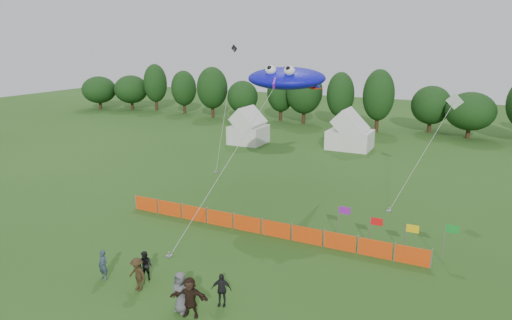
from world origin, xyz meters
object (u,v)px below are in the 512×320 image
at_px(barrier_fence, 261,227).
at_px(spectator_a, 103,265).
at_px(spectator_d, 221,290).
at_px(spectator_e, 181,292).
at_px(stingray_kite, 289,78).
at_px(tent_right, 350,134).
at_px(tent_left, 248,129).
at_px(spectator_f, 190,297).
at_px(spectator_c, 137,274).
at_px(spectator_b, 145,266).

distance_m(barrier_fence, spectator_a, 9.76).
bearing_deg(spectator_d, spectator_e, -157.75).
xyz_separation_m(spectator_d, spectator_e, (-1.35, -1.24, 0.17)).
relative_size(spectator_d, stingray_kite, 0.08).
bearing_deg(tent_right, barrier_fence, -87.30).
relative_size(tent_left, tent_right, 0.81).
bearing_deg(stingray_kite, spectator_f, -82.75).
bearing_deg(spectator_f, spectator_a, 158.30).
bearing_deg(tent_right, spectator_c, -92.24).
distance_m(tent_left, spectator_a, 32.13).
xyz_separation_m(barrier_fence, spectator_c, (-2.50, -8.57, 0.34)).
xyz_separation_m(barrier_fence, spectator_a, (-4.72, -8.54, 0.28)).
xyz_separation_m(spectator_a, stingray_kite, (3.70, 15.17, 8.32)).
height_order(spectator_b, spectator_c, spectator_c).
bearing_deg(spectator_a, barrier_fence, 65.25).
distance_m(barrier_fence, spectator_d, 8.10).
bearing_deg(barrier_fence, spectator_b, -110.21).
bearing_deg(spectator_d, stingray_kite, 80.72).
distance_m(spectator_b, spectator_e, 3.57).
bearing_deg(tent_left, stingray_kite, -54.28).
relative_size(spectator_b, stingray_kite, 0.08).
relative_size(spectator_c, spectator_e, 0.88).
height_order(spectator_c, stingray_kite, stingray_kite).
bearing_deg(tent_left, spectator_d, -64.91).
bearing_deg(spectator_c, spectator_d, 19.45).
bearing_deg(spectator_e, stingray_kite, 102.97).
relative_size(tent_right, spectator_f, 2.58).
height_order(spectator_b, spectator_f, spectator_f).
distance_m(tent_left, spectator_f, 34.61).
relative_size(tent_left, spectator_b, 2.55).
bearing_deg(spectator_b, spectator_e, -34.26).
height_order(barrier_fence, stingray_kite, stingray_kite).
xyz_separation_m(spectator_a, spectator_d, (6.50, 0.63, 0.00)).
relative_size(spectator_d, spectator_e, 0.83).
height_order(spectator_b, spectator_e, spectator_e).
bearing_deg(spectator_c, spectator_f, -0.29).
relative_size(spectator_c, spectator_f, 0.91).
bearing_deg(tent_right, spectator_d, -84.88).
relative_size(spectator_c, stingray_kite, 0.09).
xyz_separation_m(tent_left, spectator_d, (14.29, -30.52, -0.94)).
bearing_deg(tent_left, tent_right, 12.67).
bearing_deg(spectator_c, barrier_fence, 84.27).
distance_m(tent_right, spectator_a, 33.90).
relative_size(spectator_f, stingray_kite, 0.10).
bearing_deg(spectator_d, spectator_a, 165.40).
bearing_deg(spectator_a, spectator_d, 9.77).
xyz_separation_m(spectator_e, spectator_f, (0.57, -0.11, -0.03)).
relative_size(tent_right, barrier_fence, 0.24).
height_order(spectator_c, spectator_e, spectator_e).
distance_m(spectator_b, stingray_kite, 16.60).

